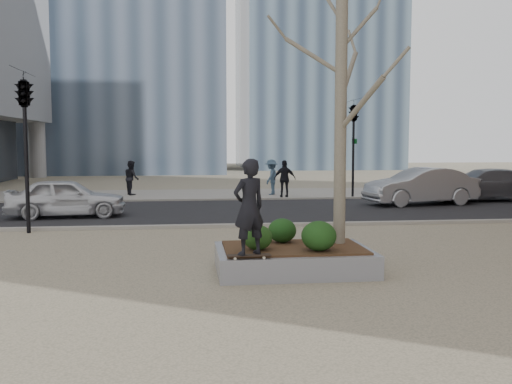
{
  "coord_description": "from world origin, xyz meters",
  "views": [
    {
      "loc": [
        -1.04,
        -10.88,
        2.51
      ],
      "look_at": [
        0.5,
        2.0,
        1.4
      ],
      "focal_mm": 40.0,
      "sensor_mm": 36.0,
      "label": 1
    }
  ],
  "objects": [
    {
      "name": "planter_mulch",
      "position": [
        1.0,
        0.0,
        0.47
      ],
      "size": [
        2.7,
        1.7,
        0.04
      ],
      "primitive_type": "cube",
      "color": "#382314",
      "rests_on": "planter"
    },
    {
      "name": "skateboarder",
      "position": [
        0.03,
        -0.88,
        1.38
      ],
      "size": [
        0.74,
        0.65,
        1.72
      ],
      "primitive_type": "imported",
      "rotation": [
        0.0,
        0.0,
        3.61
      ],
      "color": "black",
      "rests_on": "skateboard"
    },
    {
      "name": "shrub_middle",
      "position": [
        0.86,
        0.49,
        0.74
      ],
      "size": [
        0.58,
        0.58,
        0.49
      ],
      "primitive_type": "ellipsoid",
      "color": "black",
      "rests_on": "planter_mulch"
    },
    {
      "name": "traffic_light_far",
      "position": [
        6.5,
        14.6,
        2.25
      ],
      "size": [
        0.6,
        2.48,
        4.5
      ],
      "primitive_type": null,
      "color": "black",
      "rests_on": "ground"
    },
    {
      "name": "shrub_left",
      "position": [
        0.26,
        -0.26,
        0.73
      ],
      "size": [
        0.56,
        0.56,
        0.48
      ],
      "primitive_type": "ellipsoid",
      "color": "#113611",
      "rests_on": "planter_mulch"
    },
    {
      "name": "far_sidewalk",
      "position": [
        0.0,
        17.0,
        0.01
      ],
      "size": [
        60.0,
        6.0,
        0.02
      ],
      "primitive_type": "cube",
      "color": "gray",
      "rests_on": "ground"
    },
    {
      "name": "pedestrian_b",
      "position": [
        2.97,
        16.36,
        0.88
      ],
      "size": [
        1.06,
        1.27,
        1.71
      ],
      "primitive_type": "imported",
      "rotation": [
        0.0,
        0.0,
        4.25
      ],
      "color": "#374D63",
      "rests_on": "far_sidewalk"
    },
    {
      "name": "pedestrian_c",
      "position": [
        3.37,
        14.89,
        0.88
      ],
      "size": [
        1.02,
        0.47,
        1.71
      ],
      "primitive_type": "imported",
      "rotation": [
        0.0,
        0.0,
        3.09
      ],
      "color": "black",
      "rests_on": "far_sidewalk"
    },
    {
      "name": "pedestrian_a",
      "position": [
        -3.75,
        17.03,
        0.85
      ],
      "size": [
        0.87,
        0.97,
        1.66
      ],
      "primitive_type": "imported",
      "rotation": [
        0.0,
        0.0,
        1.92
      ],
      "color": "black",
      "rests_on": "far_sidewalk"
    },
    {
      "name": "ground",
      "position": [
        0.0,
        0.0,
        0.0
      ],
      "size": [
        120.0,
        120.0,
        0.0
      ],
      "primitive_type": "plane",
      "color": "gray",
      "rests_on": "ground"
    },
    {
      "name": "sycamore_tree",
      "position": [
        2.0,
        0.3,
        3.79
      ],
      "size": [
        2.8,
        2.8,
        6.6
      ],
      "primitive_type": null,
      "color": "gray",
      "rests_on": "planter_mulch"
    },
    {
      "name": "traffic_light_near",
      "position": [
        -5.5,
        5.6,
        2.25
      ],
      "size": [
        0.6,
        2.48,
        4.5
      ],
      "primitive_type": null,
      "color": "black",
      "rests_on": "ground"
    },
    {
      "name": "car_third",
      "position": [
        11.66,
        12.45,
        0.71
      ],
      "size": [
        4.91,
        2.29,
        1.39
      ],
      "primitive_type": "imported",
      "rotation": [
        0.0,
        0.0,
        4.64
      ],
      "color": "slate",
      "rests_on": "street"
    },
    {
      "name": "street",
      "position": [
        0.0,
        10.0,
        0.01
      ],
      "size": [
        60.0,
        8.0,
        0.02
      ],
      "primitive_type": "cube",
      "color": "black",
      "rests_on": "ground"
    },
    {
      "name": "police_car",
      "position": [
        -5.13,
        8.89,
        0.68
      ],
      "size": [
        4.02,
        1.93,
        1.32
      ],
      "primitive_type": "imported",
      "rotation": [
        0.0,
        0.0,
        1.67
      ],
      "color": "silver",
      "rests_on": "street"
    },
    {
      "name": "planter",
      "position": [
        1.0,
        0.0,
        0.23
      ],
      "size": [
        3.0,
        2.0,
        0.45
      ],
      "primitive_type": "cube",
      "color": "gray",
      "rests_on": "ground"
    },
    {
      "name": "skateboard",
      "position": [
        0.03,
        -0.88,
        0.49
      ],
      "size": [
        0.79,
        0.23,
        0.08
      ],
      "primitive_type": null,
      "rotation": [
        0.0,
        0.0,
        0.04
      ],
      "color": "black",
      "rests_on": "planter"
    },
    {
      "name": "car_silver",
      "position": [
        8.34,
        11.22,
        0.77
      ],
      "size": [
        4.73,
        2.26,
        1.5
      ],
      "primitive_type": "imported",
      "rotation": [
        0.0,
        0.0,
        4.87
      ],
      "color": "#A3A6AC",
      "rests_on": "street"
    },
    {
      "name": "shrub_right",
      "position": [
        1.4,
        -0.48,
        0.77
      ],
      "size": [
        0.67,
        0.67,
        0.57
      ],
      "primitive_type": "ellipsoid",
      "color": "#173B12",
      "rests_on": "planter_mulch"
    }
  ]
}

